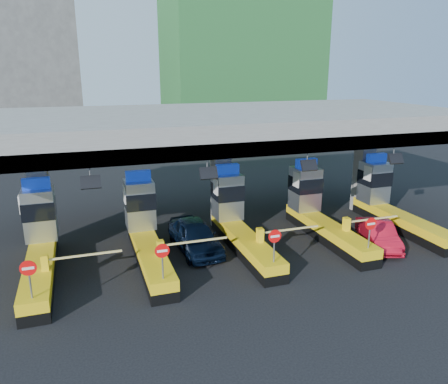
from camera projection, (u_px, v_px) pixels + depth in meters
name	position (u px, v px, depth m)	size (l,w,h in m)	color
ground	(238.00, 245.00, 24.01)	(120.00, 120.00, 0.00)	black
toll_canopy	(221.00, 127.00, 24.94)	(28.00, 12.09, 7.00)	slate
toll_lane_far_left	(40.00, 241.00, 20.82)	(4.43, 8.00, 4.16)	black
toll_lane_left	(145.00, 229.00, 22.35)	(4.43, 8.00, 4.16)	black
toll_lane_center	(236.00, 219.00, 23.88)	(4.43, 8.00, 4.16)	black
toll_lane_right	(317.00, 210.00, 25.40)	(4.43, 8.00, 4.16)	black
toll_lane_far_right	(388.00, 202.00, 26.93)	(4.43, 8.00, 4.16)	black
bg_building_scaffold	(240.00, 28.00, 53.01)	(18.00, 12.00, 28.00)	#1E5926
bg_building_concrete	(16.00, 71.00, 50.08)	(14.00, 10.00, 18.00)	#4C4C49
van	(195.00, 236.00, 23.04)	(1.96, 4.87, 1.66)	black
red_car	(378.00, 234.00, 23.64)	(1.45, 4.16, 1.37)	red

